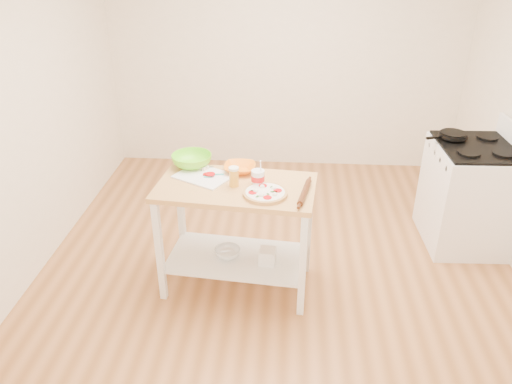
{
  "coord_description": "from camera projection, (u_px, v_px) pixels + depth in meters",
  "views": [
    {
      "loc": [
        0.06,
        -3.4,
        2.56
      ],
      "look_at": [
        -0.16,
        -0.19,
        0.86
      ],
      "focal_mm": 35.0,
      "sensor_mm": 36.0,
      "label": 1
    }
  ],
  "objects": [
    {
      "name": "orange_bowl",
      "position": [
        240.0,
        168.0,
        3.84
      ],
      "size": [
        0.24,
        0.24,
        0.06
      ],
      "primitive_type": "imported",
      "rotation": [
        0.0,
        0.0,
        -0.0
      ],
      "color": "orange",
      "rests_on": "prep_island"
    },
    {
      "name": "beer_pint",
      "position": [
        234.0,
        177.0,
        3.61
      ],
      "size": [
        0.07,
        0.07,
        0.15
      ],
      "color": "gold",
      "rests_on": "prep_island"
    },
    {
      "name": "cutting_board",
      "position": [
        204.0,
        175.0,
        3.78
      ],
      "size": [
        0.5,
        0.46,
        0.04
      ],
      "rotation": [
        0.0,
        0.0,
        -0.5
      ],
      "color": "white",
      "rests_on": "prep_island"
    },
    {
      "name": "green_bowl",
      "position": [
        192.0,
        160.0,
        3.92
      ],
      "size": [
        0.32,
        0.32,
        0.1
      ],
      "primitive_type": "imported",
      "rotation": [
        0.0,
        0.0,
        -0.01
      ],
      "color": "#73E920",
      "rests_on": "prep_island"
    },
    {
      "name": "knife",
      "position": [
        192.0,
        165.0,
        3.92
      ],
      "size": [
        0.27,
        0.05,
        0.01
      ],
      "rotation": [
        0.0,
        0.0,
        -0.13
      ],
      "color": "silver",
      "rests_on": "cutting_board"
    },
    {
      "name": "rolling_pin",
      "position": [
        304.0,
        192.0,
        3.51
      ],
      "size": [
        0.11,
        0.36,
        0.04
      ],
      "primitive_type": "cylinder",
      "rotation": [
        1.57,
        0.0,
        -0.19
      ],
      "color": "#532812",
      "rests_on": "prep_island"
    },
    {
      "name": "skillet",
      "position": [
        452.0,
        135.0,
        4.33
      ],
      "size": [
        0.37,
        0.25,
        0.03
      ],
      "rotation": [
        0.0,
        0.0,
        0.36
      ],
      "color": "black",
      "rests_on": "gas_stove"
    },
    {
      "name": "prep_island",
      "position": [
        236.0,
        215.0,
        3.77
      ],
      "size": [
        1.22,
        0.75,
        0.9
      ],
      "rotation": [
        0.0,
        0.0,
        -0.1
      ],
      "color": "tan",
      "rests_on": "ground"
    },
    {
      "name": "room_shell",
      "position": [
        281.0,
        120.0,
        3.57
      ],
      "size": [
        4.04,
        4.54,
        2.74
      ],
      "color": "#B27341",
      "rests_on": "ground"
    },
    {
      "name": "pizza",
      "position": [
        265.0,
        193.0,
        3.51
      ],
      "size": [
        0.32,
        0.32,
        0.05
      ],
      "rotation": [
        0.0,
        0.0,
        -0.03
      ],
      "color": "tan",
      "rests_on": "prep_island"
    },
    {
      "name": "shelf_glass_bowl",
      "position": [
        228.0,
        253.0,
        3.95
      ],
      "size": [
        0.25,
        0.25,
        0.06
      ],
      "primitive_type": "imported",
      "rotation": [
        0.0,
        0.0,
        0.28
      ],
      "color": "silver",
      "rests_on": "prep_island"
    },
    {
      "name": "yogurt_tub",
      "position": [
        258.0,
        178.0,
        3.63
      ],
      "size": [
        0.1,
        0.1,
        0.21
      ],
      "color": "white",
      "rests_on": "prep_island"
    },
    {
      "name": "shelf_bin",
      "position": [
        267.0,
        256.0,
        3.85
      ],
      "size": [
        0.13,
        0.13,
        0.12
      ],
      "primitive_type": "cube",
      "rotation": [
        0.0,
        0.0,
        -0.1
      ],
      "color": "white",
      "rests_on": "prep_island"
    },
    {
      "name": "spatula",
      "position": [
        213.0,
        175.0,
        3.76
      ],
      "size": [
        0.15,
        0.07,
        0.01
      ],
      "rotation": [
        0.0,
        0.0,
        0.12
      ],
      "color": "#36B4A7",
      "rests_on": "cutting_board"
    },
    {
      "name": "gas_stove",
      "position": [
        468.0,
        195.0,
        4.43
      ],
      "size": [
        0.68,
        0.79,
        1.11
      ],
      "rotation": [
        0.0,
        0.0,
        0.04
      ],
      "color": "white",
      "rests_on": "ground"
    }
  ]
}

